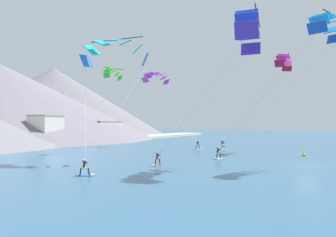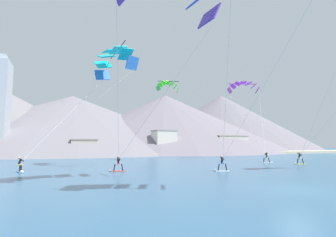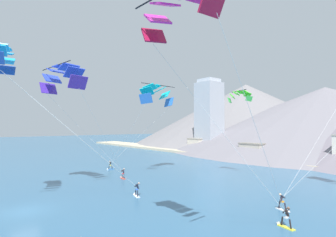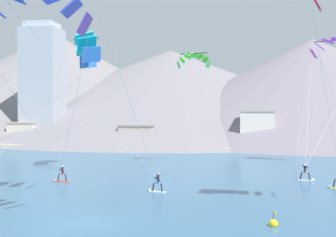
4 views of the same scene
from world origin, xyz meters
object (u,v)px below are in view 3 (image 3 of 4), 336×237
Objects in this scene: kitesurfer_near_lead at (284,206)px; parafoil_kite_mid_center at (177,8)px; parafoil_kite_far_right at (63,76)px; parafoil_kite_distant_high_outer at (240,95)px; kitesurfer_far_right at (123,175)px; kitesurfer_mid_center at (284,220)px; kitesurfer_near_trail at (110,167)px; parafoil_kite_near_trail at (156,93)px; kitesurfer_far_left at (136,192)px; parafoil_kite_far_left at (1,56)px.

parafoil_kite_mid_center is (1.29, -14.82, 14.70)m from kitesurfer_near_lead.
parafoil_kite_far_right is 3.37× the size of parafoil_kite_distant_high_outer.
kitesurfer_far_right is 0.12× the size of parafoil_kite_mid_center.
kitesurfer_near_lead is 4.34m from kitesurfer_mid_center.
kitesurfer_near_trail is 21.74m from parafoil_kite_far_right.
parafoil_kite_near_trail is at bearing 84.83° from kitesurfer_far_right.
parafoil_kite_distant_high_outer is at bearing 118.36° from parafoil_kite_mid_center.
kitesurfer_near_trail is at bearing 159.43° from parafoil_kite_mid_center.
parafoil_kite_distant_high_outer is (-13.58, 25.16, -2.06)m from parafoil_kite_mid_center.
kitesurfer_far_left is at bearing -94.52° from parafoil_kite_distant_high_outer.
parafoil_kite_far_right reaches higher than kitesurfer_far_left.
kitesurfer_far_left is at bearing 155.95° from parafoil_kite_mid_center.
parafoil_kite_far_right is 26.42m from parafoil_kite_distant_high_outer.
kitesurfer_near_lead is 0.99× the size of kitesurfer_near_trail.
kitesurfer_near_lead is at bearing 3.48° from kitesurfer_near_trail.
parafoil_kite_near_trail reaches higher than kitesurfer_mid_center.
parafoil_kite_far_left is at bearing -99.65° from parafoil_kite_distant_high_outer.
parafoil_kite_near_trail is 29.79m from parafoil_kite_mid_center.
kitesurfer_near_lead is at bearing 94.99° from parafoil_kite_mid_center.
parafoil_kite_near_trail is (-9.58, 10.01, 13.41)m from kitesurfer_far_left.
parafoil_kite_distant_high_outer is (9.68, 24.53, -1.58)m from parafoil_kite_far_right.
parafoil_kite_far_right reaches higher than kitesurfer_near_trail.
kitesurfer_far_left reaches higher than kitesurfer_near_trail.
parafoil_kite_far_left reaches higher than parafoil_kite_far_right.
kitesurfer_far_right is 17.52m from parafoil_kite_far_right.
parafoil_kite_distant_high_outer is (-14.30, 14.18, 12.64)m from kitesurfer_mid_center.
parafoil_kite_mid_center reaches higher than parafoil_kite_far_left.
parafoil_kite_distant_high_outer is at bearing 30.93° from kitesurfer_near_trail.
kitesurfer_far_right is at bearing -169.91° from kitesurfer_near_lead.
parafoil_kite_near_trail is at bearing 94.81° from parafoil_kite_far_right.
parafoil_kite_far_left is at bearing -106.47° from kitesurfer_far_left.
kitesurfer_mid_center is at bearing 86.25° from parafoil_kite_mid_center.
parafoil_kite_far_left is 8.45m from parafoil_kite_far_right.
parafoil_kite_far_left is (15.18, -19.48, 14.76)m from kitesurfer_near_trail.
parafoil_kite_near_trail is at bearing 145.81° from parafoil_kite_mid_center.
kitesurfer_mid_center is 0.41× the size of parafoil_kite_distant_high_outer.
parafoil_kite_mid_center reaches higher than kitesurfer_near_lead.
parafoil_kite_distant_high_outer is (11.03, 8.44, -0.72)m from parafoil_kite_near_trail.
kitesurfer_near_trail is (-32.88, -2.00, -0.08)m from kitesurfer_near_lead.
kitesurfer_near_trail is at bearing 176.97° from kitesurfer_mid_center.
parafoil_kite_far_left reaches higher than parafoil_kite_distant_high_outer.
parafoil_kite_mid_center is at bearing -34.19° from parafoil_kite_near_trail.
kitesurfer_near_lead reaches higher than kitesurfer_far_right.
kitesurfer_mid_center is at bearing 15.15° from kitesurfer_far_left.
parafoil_kite_far_right is (-21.97, -14.19, 14.23)m from kitesurfer_near_lead.
kitesurfer_far_right is at bearing -179.10° from kitesurfer_mid_center.
kitesurfer_near_lead is at bearing -4.66° from parafoil_kite_near_trail.
kitesurfer_far_left is 0.13× the size of parafoil_kite_near_trail.
kitesurfer_near_lead is 0.99× the size of kitesurfer_far_left.
kitesurfer_far_right is at bearing -128.46° from parafoil_kite_distant_high_outer.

